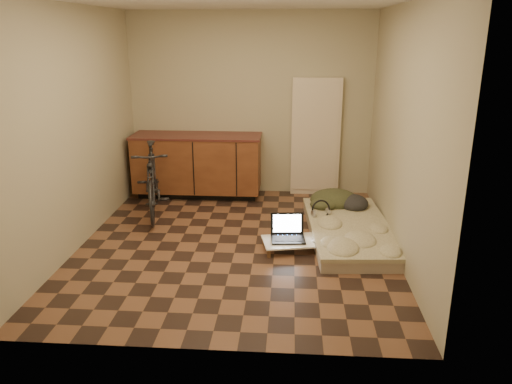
# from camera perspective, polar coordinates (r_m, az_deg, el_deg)

# --- Properties ---
(room_shell) EXTENTS (3.50, 4.00, 2.60)m
(room_shell) POSITION_cam_1_polar(r_m,az_deg,el_deg) (5.34, -2.38, 6.95)
(room_shell) COLOR brown
(room_shell) RESTS_ON ground
(cabinets) EXTENTS (1.84, 0.62, 0.91)m
(cabinets) POSITION_cam_1_polar(r_m,az_deg,el_deg) (7.28, -6.69, 3.09)
(cabinets) COLOR black
(cabinets) RESTS_ON ground
(appliance_panel) EXTENTS (0.70, 0.10, 1.70)m
(appliance_panel) POSITION_cam_1_polar(r_m,az_deg,el_deg) (7.31, 6.84, 6.23)
(appliance_panel) COLOR beige
(appliance_panel) RESTS_ON ground
(bicycle) EXTENTS (0.82, 1.65, 1.02)m
(bicycle) POSITION_cam_1_polar(r_m,az_deg,el_deg) (6.62, -11.81, 1.72)
(bicycle) COLOR black
(bicycle) RESTS_ON ground
(futon) EXTENTS (1.05, 1.97, 0.16)m
(futon) POSITION_cam_1_polar(r_m,az_deg,el_deg) (5.98, 10.61, -4.34)
(futon) COLOR tan
(futon) RESTS_ON ground
(clothing_pile) EXTENTS (0.70, 0.60, 0.27)m
(clothing_pile) POSITION_cam_1_polar(r_m,az_deg,el_deg) (6.55, 9.51, -0.26)
(clothing_pile) COLOR #31351F
(clothing_pile) RESTS_ON futon
(headphones) EXTENTS (0.32, 0.31, 0.17)m
(headphones) POSITION_cam_1_polar(r_m,az_deg,el_deg) (6.14, 7.43, -1.89)
(headphones) COLOR black
(headphones) RESTS_ON futon
(lap_desk) EXTENTS (0.71, 0.53, 0.11)m
(lap_desk) POSITION_cam_1_polar(r_m,az_deg,el_deg) (5.56, 4.12, -5.67)
(lap_desk) COLOR brown
(lap_desk) RESTS_ON ground
(laptop) EXTENTS (0.40, 0.36, 0.26)m
(laptop) POSITION_cam_1_polar(r_m,az_deg,el_deg) (5.59, 3.64, -4.80)
(laptop) COLOR black
(laptop) RESTS_ON lap_desk
(mouse) EXTENTS (0.09, 0.12, 0.04)m
(mouse) POSITION_cam_1_polar(r_m,az_deg,el_deg) (5.54, 6.69, -5.52)
(mouse) COLOR white
(mouse) RESTS_ON lap_desk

